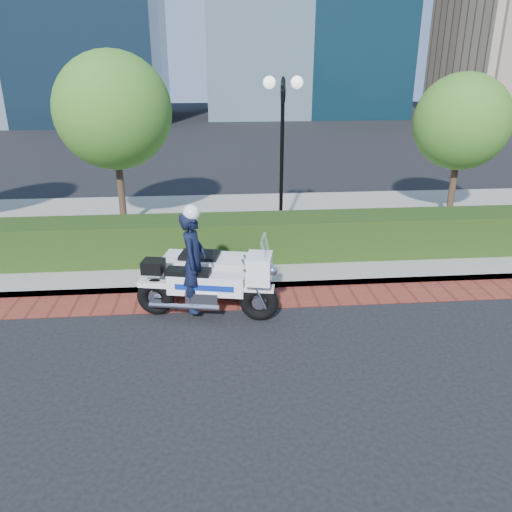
{
  "coord_description": "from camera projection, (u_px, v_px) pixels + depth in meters",
  "views": [
    {
      "loc": [
        -0.87,
        -7.96,
        4.62
      ],
      "look_at": [
        -0.03,
        1.41,
        1.0
      ],
      "focal_mm": 35.0,
      "sensor_mm": 36.0,
      "label": 1
    }
  ],
  "objects": [
    {
      "name": "tree_b",
      "position": [
        113.0,
        111.0,
        13.65
      ],
      "size": [
        3.2,
        3.2,
        4.89
      ],
      "color": "#332319",
      "rests_on": "sidewalk"
    },
    {
      "name": "ground",
      "position": [
        264.0,
        334.0,
        9.13
      ],
      "size": [
        120.0,
        120.0,
        0.0
      ],
      "primitive_type": "plane",
      "color": "black",
      "rests_on": "ground"
    },
    {
      "name": "lamppost",
      "position": [
        282.0,
        133.0,
        12.99
      ],
      "size": [
        1.02,
        0.7,
        4.21
      ],
      "color": "black",
      "rests_on": "sidewalk"
    },
    {
      "name": "hedge_main",
      "position": [
        249.0,
        237.0,
        12.24
      ],
      "size": [
        18.0,
        1.2,
        1.0
      ],
      "primitive_type": "cube",
      "color": "black",
      "rests_on": "sidewalk"
    },
    {
      "name": "brick_strip",
      "position": [
        257.0,
        298.0,
        10.52
      ],
      "size": [
        60.0,
        1.0,
        0.01
      ],
      "primitive_type": "cube",
      "color": "maroon",
      "rests_on": "ground"
    },
    {
      "name": "tree_c",
      "position": [
        462.0,
        122.0,
        14.62
      ],
      "size": [
        2.8,
        2.8,
        4.3
      ],
      "color": "#332319",
      "rests_on": "sidewalk"
    },
    {
      "name": "police_motorcycle",
      "position": [
        205.0,
        272.0,
        9.87
      ],
      "size": [
        2.77,
        2.25,
        2.26
      ],
      "rotation": [
        0.0,
        0.0,
        -0.21
      ],
      "color": "black",
      "rests_on": "ground"
    },
    {
      "name": "sidewalk",
      "position": [
        243.0,
        230.0,
        14.68
      ],
      "size": [
        60.0,
        8.0,
        0.15
      ],
      "primitive_type": "cube",
      "color": "gray",
      "rests_on": "ground"
    }
  ]
}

